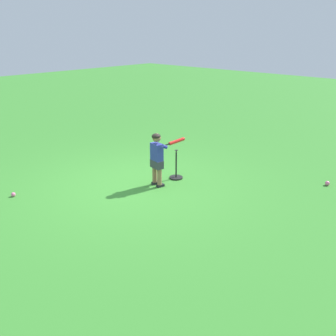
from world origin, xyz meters
TOP-DOWN VIEW (x-y plane):
  - ground_plane at (0.00, 0.00)m, footprint 40.00×40.00m
  - child_batter at (-0.32, 0.34)m, footprint 0.77×0.34m
  - play_ball_midfield at (-2.63, 2.84)m, footprint 0.09×0.09m
  - play_ball_far_right at (1.93, -1.26)m, footprint 0.08×0.08m
  - batting_tee at (-0.85, 0.35)m, footprint 0.28×0.28m

SIDE VIEW (x-z plane):
  - ground_plane at x=0.00m, z-range 0.00..0.00m
  - play_ball_far_right at x=1.93m, z-range 0.00..0.08m
  - play_ball_midfield at x=-2.63m, z-range 0.00..0.09m
  - batting_tee at x=-0.85m, z-range -0.21..0.41m
  - child_batter at x=-0.32m, z-range 0.11..1.19m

